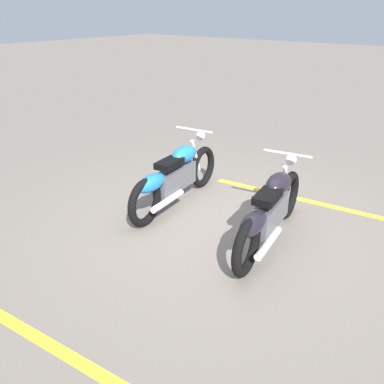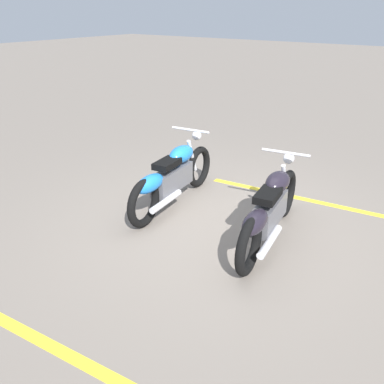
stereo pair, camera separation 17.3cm
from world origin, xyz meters
name	(u,v)px [view 2 (the right image)]	position (x,y,z in m)	size (l,w,h in m)	color
ground_plane	(214,223)	(0.00, 0.00, 0.00)	(60.00, 60.00, 0.00)	slate
motorcycle_bright_foreground	(172,177)	(-0.09, -0.80, 0.46)	(2.23, 0.65, 1.04)	black
motorcycle_dark_foreground	(270,210)	(0.05, 0.83, 0.46)	(2.22, 0.70, 1.04)	black
parking_stripe_near	(307,200)	(-1.45, 0.76, 0.00)	(3.20, 0.12, 0.01)	yellow
parking_stripe_mid	(69,355)	(2.73, 0.30, 0.00)	(3.20, 0.12, 0.01)	yellow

